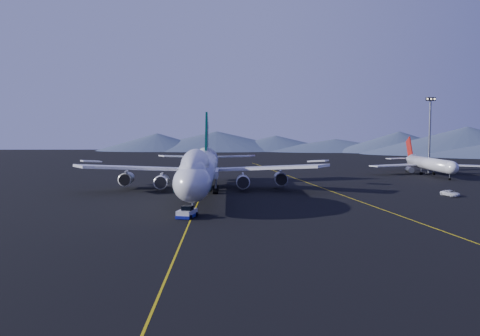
{
  "coord_description": "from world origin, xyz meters",
  "views": [
    {
      "loc": [
        6.33,
        -117.85,
        14.99
      ],
      "look_at": [
        8.71,
        0.88,
        6.0
      ],
      "focal_mm": 40.0,
      "sensor_mm": 36.0,
      "label": 1
    }
  ],
  "objects_px": {
    "floodlight_mast": "(430,135)",
    "second_jet": "(428,164)",
    "pushback_tug": "(187,214)",
    "service_van": "(450,193)",
    "boeing_747": "(201,169)"
  },
  "relations": [
    {
      "from": "service_van",
      "to": "floodlight_mast",
      "type": "bearing_deg",
      "value": 56.17
    },
    {
      "from": "service_van",
      "to": "pushback_tug",
      "type": "bearing_deg",
      "value": -171.8
    },
    {
      "from": "service_van",
      "to": "boeing_747",
      "type": "bearing_deg",
      "value": 159.58
    },
    {
      "from": "second_jet",
      "to": "floodlight_mast",
      "type": "xyz_separation_m",
      "value": [
        1.66,
        3.75,
        8.92
      ]
    },
    {
      "from": "second_jet",
      "to": "service_van",
      "type": "relative_size",
      "value": 9.05
    },
    {
      "from": "pushback_tug",
      "to": "floodlight_mast",
      "type": "distance_m",
      "value": 110.42
    },
    {
      "from": "second_jet",
      "to": "pushback_tug",
      "type": "bearing_deg",
      "value": -120.56
    },
    {
      "from": "boeing_747",
      "to": "pushback_tug",
      "type": "bearing_deg",
      "value": -91.49
    },
    {
      "from": "pushback_tug",
      "to": "floodlight_mast",
      "type": "height_order",
      "value": "floodlight_mast"
    },
    {
      "from": "boeing_747",
      "to": "floodlight_mast",
      "type": "xyz_separation_m",
      "value": [
        71.06,
        53.49,
        6.71
      ]
    },
    {
      "from": "pushback_tug",
      "to": "service_van",
      "type": "relative_size",
      "value": 1.13
    },
    {
      "from": "second_jet",
      "to": "service_van",
      "type": "xyz_separation_m",
      "value": [
        -14.66,
        -52.41,
        -2.97
      ]
    },
    {
      "from": "floodlight_mast",
      "to": "second_jet",
      "type": "bearing_deg",
      "value": -113.92
    },
    {
      "from": "pushback_tug",
      "to": "service_van",
      "type": "distance_m",
      "value": 61.66
    },
    {
      "from": "boeing_747",
      "to": "floodlight_mast",
      "type": "bearing_deg",
      "value": 36.97
    }
  ]
}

